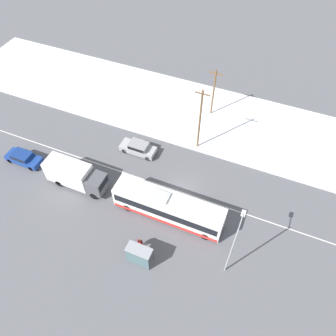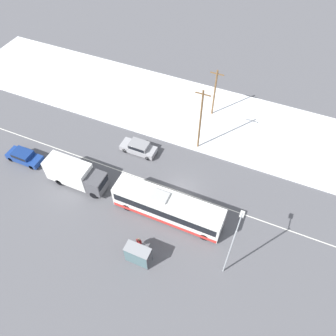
% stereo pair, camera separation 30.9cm
% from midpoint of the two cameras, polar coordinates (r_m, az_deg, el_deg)
% --- Properties ---
extents(ground_plane, '(120.00, 120.00, 0.00)m').
position_cam_midpoint_polar(ground_plane, '(37.80, 2.48, -4.24)').
color(ground_plane, '#56565B').
extents(snow_lot, '(80.00, 13.32, 0.12)m').
position_cam_midpoint_polar(snow_lot, '(46.37, 8.70, 8.36)').
color(snow_lot, white).
rests_on(snow_lot, ground_plane).
extents(lane_marking_center, '(60.00, 0.12, 0.00)m').
position_cam_midpoint_polar(lane_marking_center, '(37.80, 2.48, -4.24)').
color(lane_marking_center, silver).
rests_on(lane_marking_center, ground_plane).
extents(city_bus, '(11.95, 2.57, 3.26)m').
position_cam_midpoint_polar(city_bus, '(34.76, 0.22, -6.83)').
color(city_bus, white).
rests_on(city_bus, ground_plane).
extents(box_truck, '(7.17, 2.30, 3.17)m').
position_cam_midpoint_polar(box_truck, '(38.59, -15.66, -0.97)').
color(box_truck, silver).
rests_on(box_truck, ground_plane).
extents(sedan_car, '(4.53, 1.80, 1.52)m').
position_cam_midpoint_polar(sedan_car, '(41.23, -4.91, 3.64)').
color(sedan_car, '#9E9EA3').
rests_on(sedan_car, ground_plane).
extents(parked_car_near_truck, '(4.48, 1.80, 1.46)m').
position_cam_midpoint_polar(parked_car_near_truck, '(43.78, -23.61, 1.91)').
color(parked_car_near_truck, navy).
rests_on(parked_car_near_truck, ground_plane).
extents(pedestrian_at_stop, '(0.58, 0.26, 1.61)m').
position_cam_midpoint_polar(pedestrian_at_stop, '(33.60, -4.80, -12.68)').
color(pedestrian_at_stop, '#23232D').
rests_on(pedestrian_at_stop, ground_plane).
extents(bus_shelter, '(2.51, 1.20, 2.40)m').
position_cam_midpoint_polar(bus_shelter, '(32.26, -5.20, -14.87)').
color(bus_shelter, gray).
rests_on(bus_shelter, ground_plane).
extents(streetlamp, '(0.36, 2.19, 8.02)m').
position_cam_midpoint_polar(streetlamp, '(29.48, 11.36, -12.95)').
color(streetlamp, '#9EA3A8').
rests_on(streetlamp, ground_plane).
extents(utility_pole_roadside, '(1.80, 0.24, 8.93)m').
position_cam_midpoint_polar(utility_pole_roadside, '(39.17, 5.90, 8.33)').
color(utility_pole_roadside, brown).
rests_on(utility_pole_roadside, ground_plane).
extents(utility_pole_snowlot, '(1.80, 0.24, 7.14)m').
position_cam_midpoint_polar(utility_pole_snowlot, '(44.84, 8.32, 12.90)').
color(utility_pole_snowlot, brown).
rests_on(utility_pole_snowlot, ground_plane).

